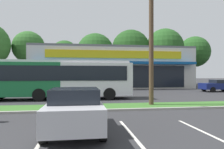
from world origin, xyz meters
TOP-DOWN VIEW (x-y plane):
  - grass_median at (0.00, 14.00)m, footprint 56.00×2.20m
  - curb_lip at (0.00, 12.78)m, footprint 56.00×0.24m
  - parking_stripe_0 at (-2.53, 7.70)m, footprint 0.12×4.80m
  - parking_stripe_1 at (0.41, 7.76)m, footprint 0.12×4.80m
  - parking_stripe_2 at (3.03, 7.47)m, footprint 0.12×4.80m
  - storefront_building at (3.54, 36.14)m, footprint 24.23×13.62m
  - tree_left at (-12.16, 46.27)m, footprint 6.58×6.58m
  - tree_mid_left at (-4.82, 45.99)m, footprint 5.83×5.83m
  - tree_mid at (1.60, 45.18)m, footprint 7.80×7.80m
  - tree_mid_right at (9.02, 44.19)m, footprint 8.02×8.02m
  - tree_right at (15.99, 42.75)m, footprint 7.78×7.78m
  - tree_far_right at (24.18, 45.31)m, footprint 6.95×6.95m
  - utility_pole at (3.08, 14.15)m, footprint 3.16×2.36m
  - city_bus at (-3.59, 19.09)m, footprint 13.04×2.69m
  - car_0 at (-1.53, 8.76)m, footprint 1.99×4.11m
  - car_1 at (-6.28, 25.17)m, footprint 4.77×1.90m
  - car_2 at (15.31, 24.46)m, footprint 4.23×1.98m

SIDE VIEW (x-z plane):
  - parking_stripe_0 at x=-2.53m, z-range 0.00..0.01m
  - parking_stripe_1 at x=0.41m, z-range 0.00..0.01m
  - parking_stripe_2 at x=3.03m, z-range 0.00..0.01m
  - grass_median at x=0.00m, z-range 0.00..0.12m
  - curb_lip at x=0.00m, z-range 0.00..0.12m
  - car_2 at x=15.31m, z-range 0.03..1.51m
  - car_1 at x=-6.28m, z-range 0.03..1.57m
  - car_0 at x=-1.53m, z-range 0.02..1.59m
  - city_bus at x=-3.59m, z-range 0.14..3.39m
  - storefront_building at x=3.54m, z-range 0.00..6.34m
  - utility_pole at x=3.08m, z-range 0.35..11.54m
  - tree_mid_left at x=-4.82m, z-range 1.73..11.06m
  - tree_mid at x=1.60m, z-range 1.51..12.35m
  - tree_far_right at x=24.18m, z-range 1.92..12.73m
  - tree_mid_right at x=9.02m, z-range 1.78..13.38m
  - tree_left at x=-12.16m, z-range 2.24..13.34m
  - tree_right at x=15.99m, z-range 1.98..13.73m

